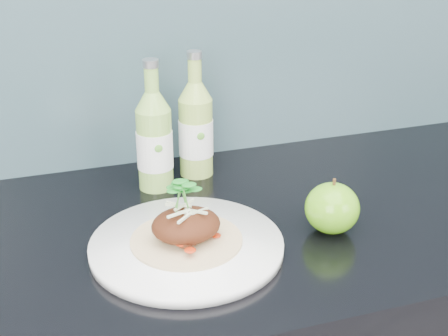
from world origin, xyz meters
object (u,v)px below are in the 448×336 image
(green_apple, at_px, (332,208))
(cider_bottle_right, at_px, (196,129))
(dinner_plate, at_px, (187,246))
(cider_bottle_left, at_px, (154,141))

(green_apple, bearing_deg, cider_bottle_right, 116.80)
(dinner_plate, bearing_deg, cider_bottle_left, 88.47)
(dinner_plate, relative_size, green_apple, 3.55)
(dinner_plate, bearing_deg, cider_bottle_right, 70.64)
(cider_bottle_right, bearing_deg, cider_bottle_left, -171.18)
(cider_bottle_left, bearing_deg, green_apple, -23.82)
(cider_bottle_left, xyz_separation_m, cider_bottle_right, (0.09, 0.03, 0.00))
(dinner_plate, relative_size, cider_bottle_left, 1.61)
(green_apple, xyz_separation_m, cider_bottle_right, (-0.14, 0.28, 0.05))
(green_apple, bearing_deg, dinner_plate, 175.96)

